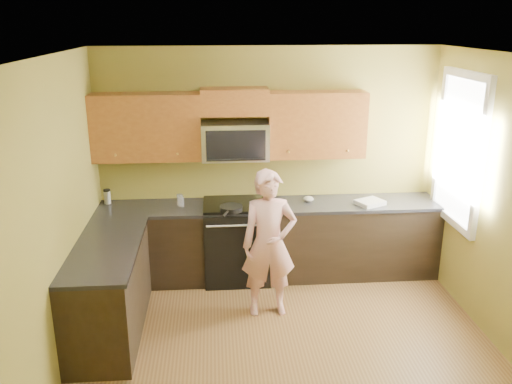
{
  "coord_description": "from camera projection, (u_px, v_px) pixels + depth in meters",
  "views": [
    {
      "loc": [
        -0.64,
        -4.18,
        2.98
      ],
      "look_at": [
        -0.2,
        1.3,
        1.2
      ],
      "focal_mm": 37.53,
      "sensor_mm": 36.0,
      "label": 1
    }
  ],
  "objects": [
    {
      "name": "frying_pan",
      "position": [
        231.0,
        211.0,
        5.95
      ],
      "size": [
        0.39,
        0.5,
        0.06
      ],
      "primitive_type": null,
      "rotation": [
        0.0,
        0.0,
        -0.34
      ],
      "color": "black",
      "rests_on": "stove"
    },
    {
      "name": "glass_c",
      "position": [
        180.0,
        199.0,
        6.23
      ],
      "size": [
        0.09,
        0.09,
        0.12
      ],
      "primitive_type": "cylinder",
      "rotation": [
        0.0,
        0.0,
        -0.26
      ],
      "color": "silver",
      "rests_on": "countertop_back"
    },
    {
      "name": "toast_slice",
      "position": [
        276.0,
        210.0,
        6.05
      ],
      "size": [
        0.13,
        0.13,
        0.01
      ],
      "primitive_type": "cube",
      "rotation": [
        0.0,
        0.0,
        0.23
      ],
      "color": "#B27F47",
      "rests_on": "countertop_back"
    },
    {
      "name": "countertop_left",
      "position": [
        106.0,
        248.0,
        5.09
      ],
      "size": [
        0.62,
        1.6,
        0.04
      ],
      "primitive_type": "cube",
      "color": "black",
      "rests_on": "cabinet_left_run"
    },
    {
      "name": "butter_tub",
      "position": [
        273.0,
        209.0,
        6.08
      ],
      "size": [
        0.13,
        0.13,
        0.09
      ],
      "primitive_type": null,
      "rotation": [
        0.0,
        0.0,
        0.03
      ],
      "color": "#FFF943",
      "rests_on": "countertop_back"
    },
    {
      "name": "stove",
      "position": [
        237.0,
        241.0,
        6.34
      ],
      "size": [
        0.76,
        0.65,
        0.95
      ],
      "primitive_type": null,
      "color": "black",
      "rests_on": "floor"
    },
    {
      "name": "napkin_a",
      "position": [
        267.0,
        209.0,
        6.01
      ],
      "size": [
        0.11,
        0.12,
        0.06
      ],
      "primitive_type": "ellipsoid",
      "rotation": [
        0.0,
        0.0,
        -0.04
      ],
      "color": "silver",
      "rests_on": "countertop_back"
    },
    {
      "name": "dish_towel",
      "position": [
        370.0,
        202.0,
        6.23
      ],
      "size": [
        0.37,
        0.35,
        0.05
      ],
      "primitive_type": "cube",
      "rotation": [
        0.0,
        0.0,
        0.46
      ],
      "color": "white",
      "rests_on": "countertop_back"
    },
    {
      "name": "upper_cab_left",
      "position": [
        149.0,
        159.0,
        6.12
      ],
      "size": [
        1.22,
        0.33,
        0.75
      ],
      "primitive_type": null,
      "color": "brown",
      "rests_on": "wall_back"
    },
    {
      "name": "cabinet_back_run",
      "position": [
        270.0,
        242.0,
        6.41
      ],
      "size": [
        4.0,
        0.6,
        0.88
      ],
      "primitive_type": "cube",
      "color": "black",
      "rests_on": "floor"
    },
    {
      "name": "glass_a",
      "position": [
        181.0,
        201.0,
        6.16
      ],
      "size": [
        0.08,
        0.08,
        0.12
      ],
      "primitive_type": "cylinder",
      "rotation": [
        0.0,
        0.0,
        0.09
      ],
      "color": "silver",
      "rests_on": "countertop_back"
    },
    {
      "name": "wall_back",
      "position": [
        268.0,
        162.0,
        6.41
      ],
      "size": [
        4.0,
        0.0,
        4.0
      ],
      "primitive_type": "plane",
      "rotation": [
        1.57,
        0.0,
        0.0
      ],
      "color": "olive",
      "rests_on": "ground"
    },
    {
      "name": "napkin_b",
      "position": [
        309.0,
        199.0,
        6.32
      ],
      "size": [
        0.15,
        0.15,
        0.07
      ],
      "primitive_type": "ellipsoid",
      "rotation": [
        0.0,
        0.0,
        -0.22
      ],
      "color": "silver",
      "rests_on": "countertop_back"
    },
    {
      "name": "cabinet_left_run",
      "position": [
        109.0,
        291.0,
        5.23
      ],
      "size": [
        0.6,
        1.6,
        0.88
      ],
      "primitive_type": "cube",
      "color": "black",
      "rests_on": "floor"
    },
    {
      "name": "ceiling",
      "position": [
        296.0,
        57.0,
        4.1
      ],
      "size": [
        4.0,
        4.0,
        0.0
      ],
      "primitive_type": "plane",
      "rotation": [
        3.14,
        0.0,
        0.0
      ],
      "color": "white",
      "rests_on": "ground"
    },
    {
      "name": "upper_cab_right",
      "position": [
        315.0,
        156.0,
        6.26
      ],
      "size": [
        1.12,
        0.33,
        0.75
      ],
      "primitive_type": null,
      "color": "brown",
      "rests_on": "wall_back"
    },
    {
      "name": "wall_left",
      "position": [
        49.0,
        229.0,
        4.36
      ],
      "size": [
        0.0,
        4.0,
        4.0
      ],
      "primitive_type": "plane",
      "rotation": [
        1.57,
        0.0,
        1.57
      ],
      "color": "olive",
      "rests_on": "ground"
    },
    {
      "name": "wall_front",
      "position": [
        350.0,
        369.0,
        2.62
      ],
      "size": [
        4.0,
        0.0,
        4.0
      ],
      "primitive_type": "plane",
      "rotation": [
        -1.57,
        0.0,
        0.0
      ],
      "color": "olive",
      "rests_on": "ground"
    },
    {
      "name": "window",
      "position": [
        460.0,
        150.0,
        5.71
      ],
      "size": [
        0.06,
        1.06,
        1.66
      ],
      "primitive_type": null,
      "color": "white",
      "rests_on": "wall_right"
    },
    {
      "name": "woman",
      "position": [
        269.0,
        244.0,
        5.49
      ],
      "size": [
        0.58,
        0.39,
        1.56
      ],
      "primitive_type": "imported",
      "rotation": [
        0.0,
        0.0,
        0.04
      ],
      "color": "#F37A79",
      "rests_on": "floor"
    },
    {
      "name": "glass_b",
      "position": [
        180.0,
        199.0,
        6.23
      ],
      "size": [
        0.08,
        0.08,
        0.12
      ],
      "primitive_type": "cylinder",
      "rotation": [
        0.0,
        0.0,
        -0.19
      ],
      "color": "silver",
      "rests_on": "countertop_back"
    },
    {
      "name": "microwave",
      "position": [
        235.0,
        159.0,
        6.16
      ],
      "size": [
        0.76,
        0.4,
        0.42
      ],
      "primitive_type": null,
      "color": "silver",
      "rests_on": "wall_back"
    },
    {
      "name": "travel_mug",
      "position": [
        108.0,
        203.0,
        6.27
      ],
      "size": [
        0.09,
        0.09,
        0.17
      ],
      "primitive_type": null,
      "rotation": [
        0.0,
        0.0,
        0.13
      ],
      "color": "silver",
      "rests_on": "countertop_back"
    },
    {
      "name": "upper_cab_over_mw",
      "position": [
        234.0,
        102.0,
        5.99
      ],
      "size": [
        0.76,
        0.33,
        0.3
      ],
      "primitive_type": "cube",
      "color": "brown",
      "rests_on": "wall_back"
    },
    {
      "name": "countertop_back",
      "position": [
        270.0,
        206.0,
        6.25
      ],
      "size": [
        4.0,
        0.62,
        0.04
      ],
      "primitive_type": "cube",
      "color": "black",
      "rests_on": "cabinet_back_run"
    },
    {
      "name": "floor",
      "position": [
        289.0,
        358.0,
        4.93
      ],
      "size": [
        4.0,
        4.0,
        0.0
      ],
      "primitive_type": "plane",
      "color": "brown",
      "rests_on": "ground"
    }
  ]
}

